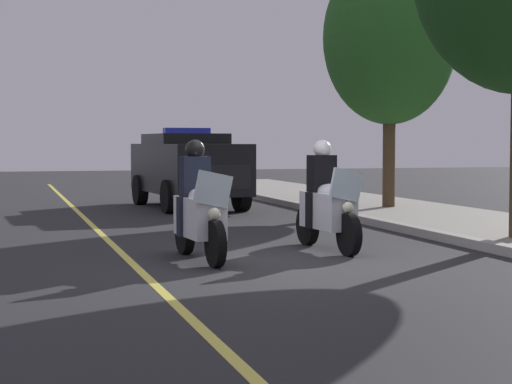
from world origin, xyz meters
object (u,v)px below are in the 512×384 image
Objects in this scene: police_motorcycle_lead_right at (327,205)px; tree_far_back at (390,38)px; police_motorcycle_lead_left at (199,211)px; police_suv at (188,166)px.

tree_far_back reaches higher than police_motorcycle_lead_right.
tree_far_back is at bearing 139.00° from police_motorcycle_lead_left.
police_motorcycle_lead_left is 1.00× the size of police_motorcycle_lead_right.
police_suv is at bearing 169.10° from police_motorcycle_lead_left.
police_motorcycle_lead_left and police_motorcycle_lead_right have the same top height.
police_suv is at bearing -117.52° from tree_far_back.
police_suv is (-9.15, -0.29, 0.37)m from police_motorcycle_lead_right.
police_motorcycle_lead_right is 9.16m from police_suv.
police_motorcycle_lead_right is at bearing -31.93° from tree_far_back.
police_motorcycle_lead_left is at bearing -41.00° from tree_far_back.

